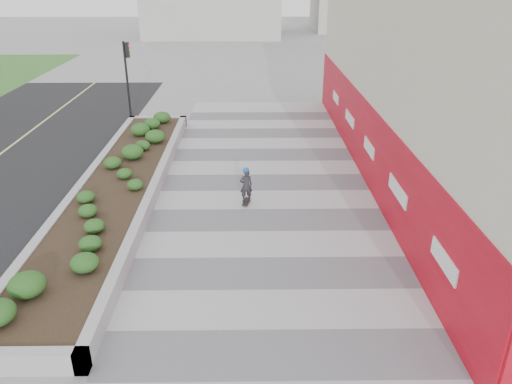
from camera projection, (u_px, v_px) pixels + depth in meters
ground at (275, 314)px, 12.27m from camera, size 160.00×160.00×0.00m
walkway at (271, 250)px, 15.00m from camera, size 8.00×36.00×0.01m
building at (449, 77)px, 18.89m from camera, size 6.04×24.08×8.00m
planter at (118, 186)px, 18.41m from camera, size 3.00×18.00×0.90m
traffic_signal_near at (127, 69)px, 26.99m from camera, size 0.33×0.28×4.20m
manhole_cover at (287, 250)px, 15.00m from camera, size 0.44×0.44×0.01m
skateboarder at (246, 185)px, 17.72m from camera, size 0.50×0.74×1.38m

